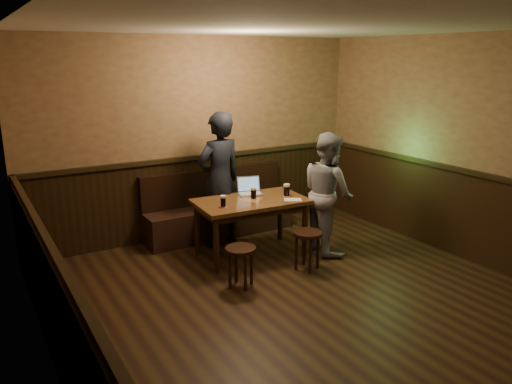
{
  "coord_description": "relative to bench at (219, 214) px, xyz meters",
  "views": [
    {
      "loc": [
        -2.92,
        -3.45,
        2.51
      ],
      "look_at": [
        0.17,
        1.72,
        0.87
      ],
      "focal_mm": 35.0,
      "sensor_mm": 36.0,
      "label": 1
    }
  ],
  "objects": [
    {
      "name": "room",
      "position": [
        -0.16,
        -2.53,
        0.89
      ],
      "size": [
        5.04,
        6.04,
        2.84
      ],
      "color": "black",
      "rests_on": "ground"
    },
    {
      "name": "bench",
      "position": [
        0.0,
        0.0,
        0.0
      ],
      "size": [
        2.2,
        0.5,
        0.95
      ],
      "color": "black",
      "rests_on": "ground"
    },
    {
      "name": "pub_table",
      "position": [
        0.0,
        -0.93,
        0.34
      ],
      "size": [
        1.45,
        0.89,
        0.75
      ],
      "rotation": [
        0.0,
        0.0,
        -0.07
      ],
      "color": "#4F3616",
      "rests_on": "ground"
    },
    {
      "name": "stool_left",
      "position": [
        -0.57,
        -1.67,
        0.06
      ],
      "size": [
        0.38,
        0.38,
        0.47
      ],
      "rotation": [
        0.0,
        0.0,
        -0.1
      ],
      "color": "black",
      "rests_on": "ground"
    },
    {
      "name": "stool_right",
      "position": [
        0.36,
        -1.67,
        0.07
      ],
      "size": [
        0.46,
        0.46,
        0.48
      ],
      "rotation": [
        0.0,
        0.0,
        -0.36
      ],
      "color": "black",
      "rests_on": "ground"
    },
    {
      "name": "pint_left",
      "position": [
        -0.44,
        -1.03,
        0.51
      ],
      "size": [
        0.09,
        0.09,
        0.15
      ],
      "color": "maroon",
      "rests_on": "pub_table"
    },
    {
      "name": "pint_mid",
      "position": [
        0.05,
        -0.91,
        0.51
      ],
      "size": [
        0.1,
        0.1,
        0.15
      ],
      "color": "maroon",
      "rests_on": "pub_table"
    },
    {
      "name": "pint_right",
      "position": [
        0.49,
        -1.02,
        0.52
      ],
      "size": [
        0.11,
        0.11,
        0.16
      ],
      "color": "maroon",
      "rests_on": "pub_table"
    },
    {
      "name": "laptop",
      "position": [
        0.14,
        -0.66,
        0.5
      ],
      "size": [
        0.37,
        0.32,
        0.22
      ],
      "rotation": [
        0.0,
        0.0,
        -0.28
      ],
      "color": "silver",
      "rests_on": "pub_table"
    },
    {
      "name": "menu",
      "position": [
        0.46,
        -1.2,
        0.44
      ],
      "size": [
        0.27,
        0.24,
        0.0
      ],
      "primitive_type": "cube",
      "rotation": [
        0.0,
        0.0,
        -0.53
      ],
      "color": "silver",
      "rests_on": "pub_table"
    },
    {
      "name": "person_suit",
      "position": [
        -0.17,
        -0.38,
        0.6
      ],
      "size": [
        0.72,
        0.52,
        1.83
      ],
      "primitive_type": "imported",
      "rotation": [
        0.0,
        0.0,
        3.28
      ],
      "color": "black",
      "rests_on": "ground"
    },
    {
      "name": "person_grey",
      "position": [
        0.96,
        -1.29,
        0.48
      ],
      "size": [
        0.72,
        0.86,
        1.59
      ],
      "primitive_type": "imported",
      "rotation": [
        0.0,
        0.0,
        1.41
      ],
      "color": "gray",
      "rests_on": "ground"
    }
  ]
}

